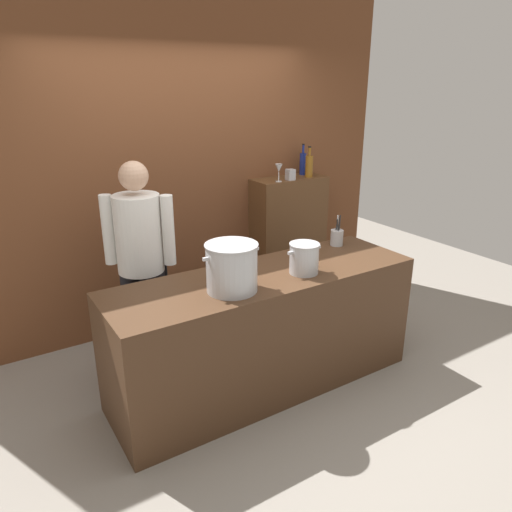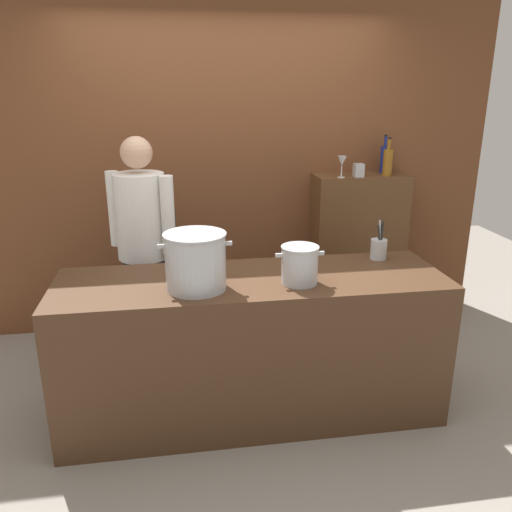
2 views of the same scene
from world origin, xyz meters
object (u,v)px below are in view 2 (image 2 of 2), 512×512
Objects in this scene: stockpot_large at (196,261)px; spice_tin_silver at (359,170)px; stockpot_small at (300,265)px; wine_bottle_cobalt at (384,159)px; chef at (143,239)px; wine_bottle_amber at (388,161)px; wine_glass_tall at (342,162)px; utensil_crock at (379,248)px.

spice_tin_silver is at bearing 41.99° from stockpot_large.
stockpot_large is at bearing 179.45° from stockpot_small.
wine_bottle_cobalt is at bearing 31.23° from spice_tin_silver.
spice_tin_silver is at bearing -132.05° from chef.
spice_tin_silver reaches higher than stockpot_small.
chef reaches higher than wine_bottle_amber.
wine_bottle_cobalt is 0.45m from wine_glass_tall.
wine_glass_tall is at bearing -131.08° from chef.
wine_glass_tall reaches higher than spice_tin_silver.
wine_glass_tall reaches higher than stockpot_small.
wine_bottle_amber reaches higher than stockpot_small.
wine_bottle_amber is 0.39m from wine_glass_tall.
wine_glass_tall is at bearing 45.01° from stockpot_large.
wine_bottle_cobalt reaches higher than utensil_crock.
chef reaches higher than utensil_crock.
stockpot_large is 3.84× the size of spice_tin_silver.
chef is 5.97× the size of stockpot_small.
wine_bottle_amber is at bearing 65.88° from utensil_crock.
chef is 1.64m from wine_glass_tall.
wine_glass_tall is at bearing -174.19° from wine_bottle_amber.
chef reaches higher than stockpot_small.
stockpot_small is at bearing -150.73° from utensil_crock.
chef is 15.89× the size of spice_tin_silver.
utensil_crock is at bearing -100.04° from spice_tin_silver.
stockpot_large is 2.39× the size of wine_glass_tall.
wine_bottle_cobalt is (0.03, 0.14, 0.00)m from wine_bottle_amber.
utensil_crock is (1.51, -0.46, 0.01)m from chef.
spice_tin_silver is (1.67, 0.41, 0.37)m from chef.
wine_bottle_cobalt reaches higher than stockpot_large.
stockpot_large is (0.33, -0.80, 0.09)m from chef.
stockpot_large is at bearing -164.28° from utensil_crock.
stockpot_large is at bearing -134.99° from wine_glass_tall.
chef is at bearing 138.52° from stockpot_small.
wine_bottle_amber is at bearing -132.87° from chef.
stockpot_small is (0.91, -0.80, 0.04)m from chef.
stockpot_small is 0.93× the size of wine_bottle_amber.
wine_bottle_cobalt is at bearing 22.73° from wine_glass_tall.
wine_bottle_cobalt is (1.62, 1.37, 0.34)m from stockpot_large.
chef is at bearing 112.30° from stockpot_large.
chef is 1.58m from utensil_crock.
stockpot_large is at bearing -142.09° from wine_bottle_amber.
wine_glass_tall is 1.61× the size of spice_tin_silver.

